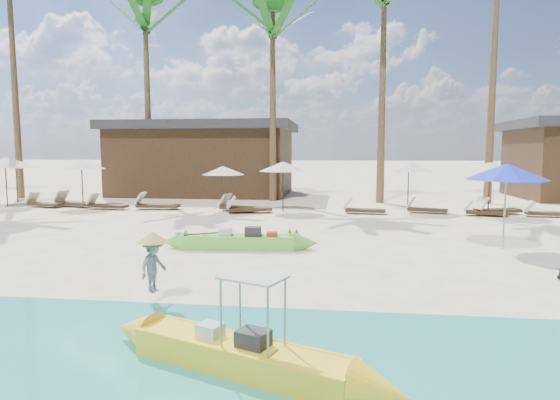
# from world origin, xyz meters

# --- Properties ---
(ground) EXTENTS (240.00, 240.00, 0.00)m
(ground) POSITION_xyz_m (0.00, 0.00, 0.00)
(ground) COLOR #FFEABC
(ground) RESTS_ON ground
(wet_sand_strip) EXTENTS (240.00, 4.50, 0.01)m
(wet_sand_strip) POSITION_xyz_m (0.00, -5.00, 0.00)
(wet_sand_strip) COLOR tan
(wet_sand_strip) RESTS_ON ground
(green_canoe) EXTENTS (4.70, 0.81, 0.60)m
(green_canoe) POSITION_xyz_m (-2.55, 2.10, 0.20)
(green_canoe) COLOR #62CF3F
(green_canoe) RESTS_ON ground
(yellow_canoe) EXTENTS (4.32, 1.96, 1.18)m
(yellow_canoe) POSITION_xyz_m (-1.06, -4.73, 0.19)
(yellow_canoe) COLOR yellow
(yellow_canoe) RESTS_ON ground
(vendor_yellow) EXTENTS (0.51, 0.68, 0.93)m
(vendor_yellow) POSITION_xyz_m (-3.08, -2.41, 0.65)
(vendor_yellow) COLOR gray
(vendor_yellow) RESTS_ON ground
(blue_umbrella) EXTENTS (2.12, 2.12, 2.28)m
(blue_umbrella) POSITION_xyz_m (4.47, 3.04, 2.06)
(blue_umbrella) COLOR #99999E
(blue_umbrella) RESTS_ON ground
(resort_parasol_1) EXTENTS (2.11, 2.11, 2.17)m
(resort_parasol_1) POSITION_xyz_m (-16.25, 11.97, 1.96)
(resort_parasol_1) COLOR #3B2A18
(resort_parasol_1) RESTS_ON ground
(resort_parasol_2) EXTENTS (2.25, 2.25, 2.32)m
(resort_parasol_2) POSITION_xyz_m (-15.36, 10.06, 2.09)
(resort_parasol_2) COLOR #3B2A18
(resort_parasol_2) RESTS_ON ground
(lounger_2_left) EXTENTS (1.91, 1.02, 0.62)m
(lounger_2_left) POSITION_xyz_m (-13.60, 10.11, 0.21)
(lounger_2_left) COLOR #3B2A18
(lounger_2_left) RESTS_ON ground
(resort_parasol_3) EXTENTS (2.15, 2.15, 2.22)m
(resort_parasol_3) POSITION_xyz_m (-11.70, 10.27, 2.00)
(resort_parasol_3) COLOR #3B2A18
(resort_parasol_3) RESTS_ON ground
(lounger_3_left) EXTENTS (2.10, 1.18, 0.68)m
(lounger_3_left) POSITION_xyz_m (-12.33, 10.45, 0.23)
(lounger_3_left) COLOR #3B2A18
(lounger_3_left) RESTS_ON ground
(lounger_3_right) EXTENTS (1.90, 0.78, 0.63)m
(lounger_3_right) POSITION_xyz_m (-10.31, 9.72, 0.21)
(lounger_3_right) COLOR #3B2A18
(lounger_3_right) RESTS_ON ground
(resort_parasol_4) EXTENTS (1.89, 1.89, 1.95)m
(resort_parasol_4) POSITION_xyz_m (-4.97, 10.06, 1.76)
(resort_parasol_4) COLOR #3B2A18
(resort_parasol_4) RESTS_ON ground
(lounger_4_left) EXTENTS (2.01, 0.69, 0.68)m
(lounger_4_left) POSITION_xyz_m (-8.09, 9.96, 0.23)
(lounger_4_left) COLOR #3B2A18
(lounger_4_left) RESTS_ON ground
(lounger_4_right) EXTENTS (2.06, 1.16, 0.67)m
(lounger_4_right) POSITION_xyz_m (-4.23, 9.72, 0.22)
(lounger_4_right) COLOR #3B2A18
(lounger_4_right) RESTS_ON ground
(resort_parasol_5) EXTENTS (2.10, 2.10, 2.16)m
(resort_parasol_5) POSITION_xyz_m (-2.31, 9.99, 1.95)
(resort_parasol_5) COLOR #3B2A18
(resort_parasol_5) RESTS_ON ground
(lounger_5_left) EXTENTS (1.98, 1.08, 0.64)m
(lounger_5_left) POSITION_xyz_m (-3.77, 9.26, 0.22)
(lounger_5_left) COLOR #3B2A18
(lounger_5_left) RESTS_ON ground
(resort_parasol_6) EXTENTS (2.09, 2.09, 2.15)m
(resort_parasol_6) POSITION_xyz_m (3.06, 10.77, 1.94)
(resort_parasol_6) COLOR #3B2A18
(resort_parasol_6) RESTS_ON ground
(lounger_6_left) EXTENTS (1.77, 0.74, 0.58)m
(lounger_6_left) POSITION_xyz_m (1.06, 9.65, 0.20)
(lounger_6_left) COLOR #3B2A18
(lounger_6_left) RESTS_ON ground
(lounger_6_right) EXTENTS (1.75, 0.97, 0.57)m
(lounger_6_right) POSITION_xyz_m (3.69, 10.22, 0.19)
(lounger_6_right) COLOR #3B2A18
(lounger_6_right) RESTS_ON ground
(resort_parasol_7) EXTENTS (2.09, 2.09, 2.15)m
(resort_parasol_7) POSITION_xyz_m (6.17, 9.99, 1.94)
(resort_parasol_7) COLOR #3B2A18
(resort_parasol_7) RESTS_ON ground
(lounger_7_left) EXTENTS (2.08, 1.23, 0.68)m
(lounger_7_left) POSITION_xyz_m (6.46, 10.03, 0.23)
(lounger_7_left) COLOR #3B2A18
(lounger_7_left) RESTS_ON ground
(lounger_7_right) EXTENTS (1.74, 0.86, 0.57)m
(lounger_7_right) POSITION_xyz_m (5.87, 9.56, 0.19)
(lounger_7_right) COLOR #3B2A18
(lounger_7_right) RESTS_ON ground
(lounger_8_left) EXTENTS (1.68, 0.66, 0.56)m
(lounger_8_left) POSITION_xyz_m (8.18, 9.59, 0.19)
(lounger_8_left) COLOR #3B2A18
(lounger_8_left) RESTS_ON ground
(palm_2) EXTENTS (2.08, 2.08, 11.33)m
(palm_2) POSITION_xyz_m (-10.45, 15.08, 9.18)
(palm_2) COLOR brown
(palm_2) RESTS_ON ground
(palm_3) EXTENTS (2.08, 2.08, 10.52)m
(palm_3) POSITION_xyz_m (-3.36, 14.27, 8.58)
(palm_3) COLOR brown
(palm_3) RESTS_ON ground
(palm_4) EXTENTS (2.08, 2.08, 11.70)m
(palm_4) POSITION_xyz_m (2.15, 14.01, 9.45)
(palm_4) COLOR brown
(palm_4) RESTS_ON ground
(pavilion_west) EXTENTS (10.80, 6.60, 4.30)m
(pavilion_west) POSITION_xyz_m (-8.00, 17.50, 2.19)
(pavilion_west) COLOR #3B2A18
(pavilion_west) RESTS_ON ground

